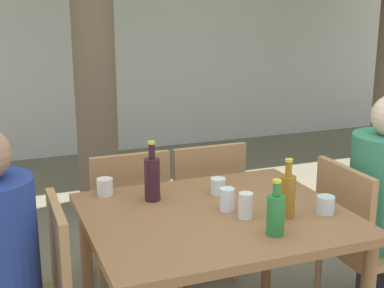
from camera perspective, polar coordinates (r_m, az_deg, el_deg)
name	(u,v)px	position (r m, az deg, el deg)	size (l,w,h in m)	color
cafe_building_wall	(72,30)	(6.08, -12.66, 11.81)	(10.00, 0.08, 2.80)	beige
dining_table_front	(215,230)	(2.49, 2.52, -9.19)	(1.17, 1.00, 0.75)	brown
patio_chair_1	(359,236)	(2.96, 17.37, -9.38)	(0.44, 0.44, 0.89)	#A87A4C
patio_chair_2	(127,214)	(3.12, -6.92, -7.44)	(0.44, 0.44, 0.89)	#A87A4C
patio_chair_3	(202,204)	(3.26, 1.13, -6.37)	(0.44, 0.44, 0.89)	#A87A4C
wine_bottle_0	(152,178)	(2.57, -4.27, -3.61)	(0.08, 0.08, 0.29)	#331923
green_bottle_1	(276,213)	(2.23, 8.91, -7.33)	(0.08, 0.08, 0.24)	#287A38
amber_bottle_2	(287,195)	(2.41, 10.14, -5.36)	(0.07, 0.07, 0.27)	#9E661E
drinking_glass_0	(105,187)	(2.69, -9.27, -4.53)	(0.08, 0.08, 0.09)	silver
drinking_glass_1	(227,199)	(2.47, 3.75, -5.92)	(0.07, 0.07, 0.11)	white
drinking_glass_2	(218,186)	(2.68, 2.79, -4.51)	(0.08, 0.08, 0.08)	white
drinking_glass_3	(246,205)	(2.39, 5.74, -6.54)	(0.06, 0.06, 0.12)	silver
drinking_glass_4	(325,205)	(2.51, 14.04, -6.31)	(0.08, 0.08, 0.08)	silver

